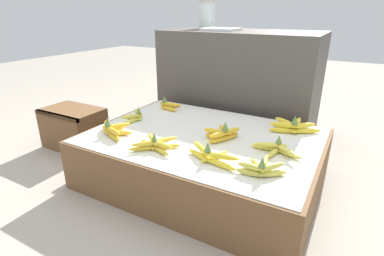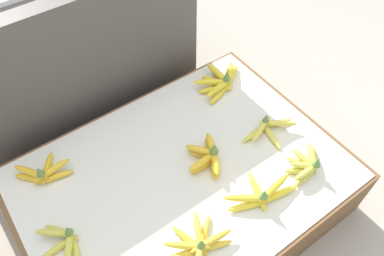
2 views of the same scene
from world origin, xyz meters
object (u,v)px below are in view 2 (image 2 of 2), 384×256
Objects in this scene: banana_bunch_back_left at (43,173)px; banana_bunch_back_right at (220,82)px; banana_bunch_middle_left at (64,241)px; banana_bunch_middle_midright at (208,156)px; banana_bunch_middle_right at (268,128)px; banana_bunch_front_midright at (261,195)px; banana_bunch_front_right at (306,164)px; banana_bunch_front_midleft at (198,246)px.

banana_bunch_back_left is 0.82m from banana_bunch_back_right.
banana_bunch_middle_left is 0.58m from banana_bunch_middle_midright.
banana_bunch_middle_midright is at bearing 174.67° from banana_bunch_middle_right.
banana_bunch_back_left reaches higher than banana_bunch_middle_left.
banana_bunch_middle_left is 0.29m from banana_bunch_back_left.
banana_bunch_front_midright is at bearing -42.26° from banana_bunch_back_left.
banana_bunch_middle_left is at bearing -162.16° from banana_bunch_back_right.
banana_bunch_middle_midright is 0.76× the size of banana_bunch_middle_right.
banana_bunch_back_right is at bearing 66.03° from banana_bunch_front_midright.
banana_bunch_back_right is at bearing 89.09° from banana_bunch_middle_right.
banana_bunch_back_right is (0.23, 0.53, 0.00)m from banana_bunch_front_midright.
banana_bunch_middle_left is (-0.85, 0.25, -0.00)m from banana_bunch_front_right.
banana_bunch_front_midright is 1.35× the size of banana_bunch_back_left.
banana_bunch_back_right reaches higher than banana_bunch_back_left.
banana_bunch_back_right reaches higher than banana_bunch_front_midright.
banana_bunch_front_midright is 0.58m from banana_bunch_back_right.
banana_bunch_middle_midright is 0.72× the size of banana_bunch_back_right.
banana_bunch_middle_midright reaches higher than banana_bunch_back_left.
banana_bunch_front_right is 0.87× the size of banana_bunch_middle_left.
banana_bunch_middle_right is at bearing 23.91° from banana_bunch_front_midleft.
banana_bunch_middle_left is at bearing -98.72° from banana_bunch_back_left.
banana_bunch_back_right is (0.01, 0.53, 0.00)m from banana_bunch_front_right.
banana_bunch_middle_right is 0.95× the size of banana_bunch_back_right.
banana_bunch_middle_left is 0.83× the size of banana_bunch_back_right.
banana_bunch_back_right is (0.82, -0.01, 0.00)m from banana_bunch_back_left.
banana_bunch_front_right is at bearing -40.91° from banana_bunch_middle_midright.
banana_bunch_front_midright reaches higher than banana_bunch_front_midleft.
banana_bunch_back_right is at bearing 88.77° from banana_bunch_front_right.
banana_bunch_front_midleft is 1.22× the size of banana_bunch_middle_midright.
banana_bunch_front_right is 0.97m from banana_bunch_back_left.
banana_bunch_front_midleft is 0.93× the size of banana_bunch_middle_right.
banana_bunch_front_midright is 0.22m from banana_bunch_front_right.
banana_bunch_front_midright is at bearing -77.09° from banana_bunch_middle_midright.
banana_bunch_front_right reaches higher than banana_bunch_front_midleft.
banana_bunch_middle_right is (0.28, -0.03, -0.01)m from banana_bunch_middle_midright.
banana_bunch_middle_left is at bearing 142.40° from banana_bunch_front_midleft.
banana_bunch_middle_left is 1.09× the size of banana_bunch_back_left.
banana_bunch_front_midleft is at bearing -132.23° from banana_bunch_middle_midright.
banana_bunch_back_left is at bearing 158.51° from banana_bunch_middle_right.
banana_bunch_middle_left is 0.91m from banana_bunch_back_right.
banana_bunch_back_left is at bearing 151.01° from banana_bunch_middle_midright.
banana_bunch_front_right is 0.77× the size of banana_bunch_middle_right.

